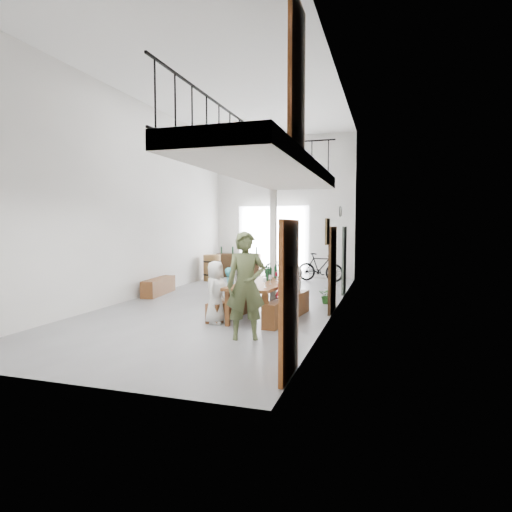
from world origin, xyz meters
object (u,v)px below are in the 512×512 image
(bench_inner, at_px, (233,307))
(side_bench, at_px, (159,286))
(tasting_table, at_px, (265,286))
(host_standing, at_px, (246,286))
(bicycle_near, at_px, (283,267))
(oak_barrel, at_px, (212,268))
(serving_counter, at_px, (239,265))

(bench_inner, height_order, side_bench, side_bench)
(tasting_table, relative_size, host_standing, 1.29)
(side_bench, height_order, bicycle_near, bicycle_near)
(tasting_table, distance_m, oak_barrel, 6.67)
(oak_barrel, bearing_deg, tasting_table, -56.97)
(side_bench, relative_size, serving_counter, 0.99)
(oak_barrel, height_order, serving_counter, oak_barrel)
(tasting_table, distance_m, serving_counter, 7.74)
(side_bench, height_order, oak_barrel, oak_barrel)
(side_bench, bearing_deg, bench_inner, -35.25)
(side_bench, bearing_deg, host_standing, -44.43)
(tasting_table, relative_size, bicycle_near, 1.41)
(bench_inner, relative_size, oak_barrel, 1.88)
(host_standing, bearing_deg, bicycle_near, 77.61)
(tasting_table, xyz_separation_m, serving_counter, (-3.12, 7.08, -0.25))
(side_bench, relative_size, oak_barrel, 1.78)
(serving_counter, relative_size, host_standing, 0.90)
(bench_inner, relative_size, serving_counter, 1.04)
(serving_counter, height_order, host_standing, host_standing)
(side_bench, height_order, host_standing, host_standing)
(oak_barrel, relative_size, host_standing, 0.50)
(bicycle_near, bearing_deg, serving_counter, 101.39)
(bicycle_near, bearing_deg, side_bench, 171.97)
(oak_barrel, xyz_separation_m, host_standing, (3.80, -7.40, 0.48))
(oak_barrel, xyz_separation_m, serving_counter, (0.51, 1.50, -0.02))
(tasting_table, height_order, oak_barrel, oak_barrel)
(serving_counter, bearing_deg, tasting_table, -73.59)
(host_standing, xyz_separation_m, bicycle_near, (-1.39, 8.54, -0.50))
(tasting_table, height_order, serving_counter, serving_counter)
(serving_counter, bearing_deg, host_standing, -77.07)
(side_bench, relative_size, bicycle_near, 0.98)
(host_standing, bearing_deg, oak_barrel, 95.53)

